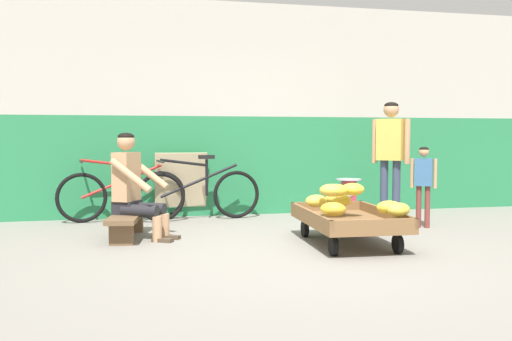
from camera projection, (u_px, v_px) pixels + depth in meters
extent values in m
plane|color=gray|center=(305.00, 259.00, 5.12)|extent=(80.00, 80.00, 0.00)
cube|color=#287F4C|center=(239.00, 165.00, 8.10)|extent=(16.00, 0.30, 1.38)
cube|color=#B7B2A8|center=(239.00, 61.00, 8.01)|extent=(16.00, 0.30, 1.57)
cube|color=brown|center=(348.00, 222.00, 5.77)|extent=(0.90, 1.48, 0.05)
cube|color=brown|center=(310.00, 215.00, 5.70)|extent=(0.10, 1.44, 0.10)
cube|color=brown|center=(385.00, 213.00, 5.84)|extent=(0.10, 1.44, 0.10)
cube|color=brown|center=(327.00, 206.00, 6.46)|extent=(0.84, 0.08, 0.10)
cube|color=brown|center=(374.00, 225.00, 5.08)|extent=(0.84, 0.08, 0.10)
cylinder|color=black|center=(305.00, 229.00, 6.22)|extent=(0.06, 0.18, 0.18)
cylinder|color=black|center=(360.00, 227.00, 6.33)|extent=(0.06, 0.18, 0.18)
cylinder|color=black|center=(333.00, 246.00, 5.23)|extent=(0.06, 0.18, 0.18)
cylinder|color=black|center=(398.00, 244.00, 5.34)|extent=(0.06, 0.18, 0.18)
ellipsoid|color=gold|center=(333.00, 209.00, 5.28)|extent=(0.30, 0.27, 0.13)
ellipsoid|color=gold|center=(336.00, 198.00, 6.19)|extent=(0.24, 0.18, 0.13)
ellipsoid|color=gold|center=(398.00, 210.00, 5.24)|extent=(0.28, 0.23, 0.13)
ellipsoid|color=gold|center=(342.00, 200.00, 5.99)|extent=(0.30, 0.27, 0.13)
ellipsoid|color=yellow|center=(389.00, 207.00, 5.41)|extent=(0.27, 0.23, 0.13)
ellipsoid|color=yellow|center=(316.00, 201.00, 5.95)|extent=(0.28, 0.24, 0.13)
ellipsoid|color=yellow|center=(353.00, 189.00, 5.85)|extent=(0.27, 0.22, 0.13)
ellipsoid|color=yellow|center=(331.00, 190.00, 5.76)|extent=(0.29, 0.26, 0.13)
ellipsoid|color=yellow|center=(336.00, 190.00, 5.77)|extent=(0.27, 0.22, 0.13)
cube|color=brown|center=(127.00, 216.00, 6.12)|extent=(0.46, 1.13, 0.05)
cube|color=brown|center=(132.00, 223.00, 6.51)|extent=(0.25, 0.11, 0.22)
cube|color=brown|center=(121.00, 234.00, 5.75)|extent=(0.25, 0.11, 0.22)
cylinder|color=tan|center=(165.00, 226.00, 6.10)|extent=(0.10, 0.10, 0.27)
cube|color=#4C3D2D|center=(170.00, 237.00, 6.09)|extent=(0.24, 0.19, 0.04)
cylinder|color=#232328|center=(148.00, 209.00, 6.15)|extent=(0.41, 0.31, 0.13)
cylinder|color=tan|center=(157.00, 229.00, 5.93)|extent=(0.10, 0.10, 0.27)
cube|color=#4C3D2D|center=(163.00, 240.00, 5.92)|extent=(0.24, 0.19, 0.04)
cylinder|color=#232328|center=(140.00, 211.00, 5.98)|extent=(0.41, 0.31, 0.13)
cube|color=#232328|center=(127.00, 207.00, 6.12)|extent=(0.33, 0.35, 0.14)
cube|color=tan|center=(126.00, 177.00, 6.10)|extent=(0.31, 0.37, 0.52)
cylinder|color=tan|center=(149.00, 173.00, 6.24)|extent=(0.45, 0.29, 0.36)
cylinder|color=tan|center=(131.00, 176.00, 5.86)|extent=(0.45, 0.29, 0.36)
sphere|color=tan|center=(126.00, 142.00, 6.08)|extent=(0.19, 0.19, 0.19)
ellipsoid|color=black|center=(126.00, 137.00, 6.07)|extent=(0.17, 0.17, 0.09)
cube|color=#19847F|center=(348.00, 215.00, 6.84)|extent=(0.36, 0.28, 0.30)
cylinder|color=#28282D|center=(349.00, 202.00, 6.83)|extent=(0.20, 0.20, 0.03)
cube|color=#C6384C|center=(349.00, 191.00, 6.82)|extent=(0.16, 0.10, 0.24)
cylinder|color=white|center=(350.00, 191.00, 6.77)|extent=(0.13, 0.01, 0.13)
cylinder|color=#B2B5BA|center=(349.00, 179.00, 6.81)|extent=(0.30, 0.30, 0.01)
torus|color=black|center=(82.00, 198.00, 7.22)|extent=(0.64, 0.12, 0.64)
torus|color=black|center=(162.00, 195.00, 7.56)|extent=(0.64, 0.12, 0.64)
cylinder|color=#AD231E|center=(122.00, 181.00, 7.38)|extent=(1.03, 0.15, 0.43)
cylinder|color=#AD231E|center=(130.00, 178.00, 7.41)|extent=(0.04, 0.04, 0.48)
cylinder|color=#AD231E|center=(106.00, 163.00, 7.30)|extent=(0.61, 0.11, 0.12)
cube|color=black|center=(130.00, 157.00, 7.39)|extent=(0.21, 0.12, 0.05)
cylinder|color=black|center=(81.00, 162.00, 7.20)|extent=(0.08, 0.48, 0.03)
torus|color=black|center=(161.00, 197.00, 7.30)|extent=(0.64, 0.12, 0.64)
torus|color=black|center=(236.00, 194.00, 7.64)|extent=(0.64, 0.12, 0.64)
cylinder|color=black|center=(199.00, 181.00, 7.46)|extent=(1.03, 0.15, 0.43)
cylinder|color=black|center=(207.00, 177.00, 7.49)|extent=(0.04, 0.04, 0.48)
cylinder|color=black|center=(184.00, 163.00, 7.38)|extent=(0.61, 0.10, 0.12)
cube|color=black|center=(207.00, 157.00, 7.47)|extent=(0.21, 0.12, 0.05)
cylinder|color=black|center=(160.00, 161.00, 7.28)|extent=(0.08, 0.48, 0.03)
cube|color=#C6B289|center=(181.00, 185.00, 7.73)|extent=(0.70, 0.21, 0.88)
cylinder|color=#38425B|center=(396.00, 192.00, 7.15)|extent=(0.10, 0.10, 0.80)
cylinder|color=#38425B|center=(384.00, 191.00, 7.23)|extent=(0.10, 0.10, 0.80)
cube|color=gold|center=(391.00, 140.00, 7.15)|extent=(0.37, 0.37, 0.52)
cylinder|color=tan|center=(407.00, 141.00, 7.04)|extent=(0.07, 0.07, 0.56)
cylinder|color=tan|center=(375.00, 141.00, 7.26)|extent=(0.07, 0.07, 0.56)
sphere|color=tan|center=(391.00, 110.00, 7.13)|extent=(0.19, 0.19, 0.19)
ellipsoid|color=black|center=(391.00, 105.00, 7.13)|extent=(0.17, 0.17, 0.09)
cylinder|color=brown|center=(427.00, 207.00, 6.83)|extent=(0.06, 0.06, 0.51)
cylinder|color=brown|center=(419.00, 207.00, 6.87)|extent=(0.06, 0.06, 0.51)
cube|color=#386693|center=(424.00, 172.00, 6.83)|extent=(0.24, 0.21, 0.33)
cylinder|color=tan|center=(435.00, 173.00, 6.78)|extent=(0.05, 0.05, 0.35)
cylinder|color=tan|center=(412.00, 173.00, 6.87)|extent=(0.05, 0.05, 0.35)
sphere|color=tan|center=(424.00, 152.00, 6.81)|extent=(0.12, 0.12, 0.12)
ellipsoid|color=black|center=(424.00, 149.00, 6.81)|extent=(0.11, 0.11, 0.05)
cube|color=silver|center=(363.00, 225.00, 6.31)|extent=(0.18, 0.12, 0.24)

